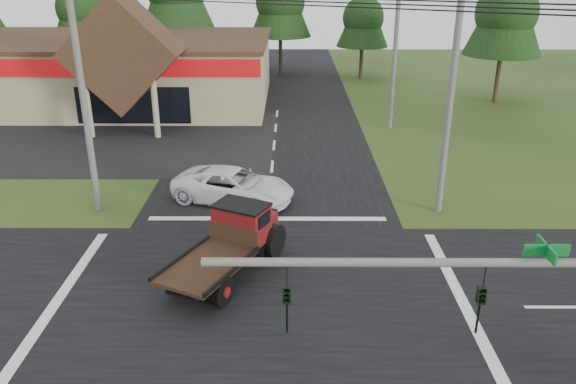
{
  "coord_description": "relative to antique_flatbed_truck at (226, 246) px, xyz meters",
  "views": [
    {
      "loc": [
        1.06,
        -16.11,
        10.89
      ],
      "look_at": [
        0.95,
        4.92,
        2.2
      ],
      "focal_mm": 35.0,
      "sensor_mm": 36.0,
      "label": 1
    }
  ],
  "objects": [
    {
      "name": "ground",
      "position": [
        1.32,
        -2.09,
        -1.24
      ],
      "size": [
        120.0,
        120.0,
        0.0
      ],
      "primitive_type": "plane",
      "color": "#2A3F16",
      "rests_on": "ground"
    },
    {
      "name": "road_ns",
      "position": [
        1.32,
        -2.09,
        -1.23
      ],
      "size": [
        12.0,
        120.0,
        0.02
      ],
      "primitive_type": "cube",
      "color": "black",
      "rests_on": "ground"
    },
    {
      "name": "road_ew",
      "position": [
        1.32,
        -2.09,
        -1.22
      ],
      "size": [
        120.0,
        12.0,
        0.02
      ],
      "primitive_type": "cube",
      "color": "black",
      "rests_on": "ground"
    },
    {
      "name": "parking_apron",
      "position": [
        -12.68,
        16.91,
        -1.22
      ],
      "size": [
        28.0,
        14.0,
        0.02
      ],
      "primitive_type": "cube",
      "color": "black",
      "rests_on": "ground"
    },
    {
      "name": "cvs_building",
      "position": [
        -14.38,
        27.48,
        1.54
      ],
      "size": [
        30.4,
        18.2,
        9.19
      ],
      "color": "tan",
      "rests_on": "ground"
    },
    {
      "name": "traffic_signal_mast",
      "position": [
        7.14,
        -9.59,
        3.19
      ],
      "size": [
        8.12,
        0.24,
        7.0
      ],
      "color": "#595651",
      "rests_on": "ground"
    },
    {
      "name": "utility_pole_nw",
      "position": [
        -6.68,
        5.91,
        4.15
      ],
      "size": [
        2.0,
        0.3,
        10.5
      ],
      "color": "#595651",
      "rests_on": "ground"
    },
    {
      "name": "utility_pole_ne",
      "position": [
        9.32,
        5.91,
        4.65
      ],
      "size": [
        2.0,
        0.3,
        11.5
      ],
      "color": "#595651",
      "rests_on": "ground"
    },
    {
      "name": "utility_pole_n",
      "position": [
        9.32,
        19.91,
        4.5
      ],
      "size": [
        2.0,
        0.3,
        11.2
      ],
      "color": "#595651",
      "rests_on": "ground"
    },
    {
      "name": "tree_row_b",
      "position": [
        -18.68,
        39.91,
        5.47
      ],
      "size": [
        5.6,
        5.6,
        10.1
      ],
      "color": "#332316",
      "rests_on": "ground"
    },
    {
      "name": "tree_row_e",
      "position": [
        9.32,
        37.91,
        4.8
      ],
      "size": [
        5.04,
        5.04,
        9.09
      ],
      "color": "#332316",
      "rests_on": "ground"
    },
    {
      "name": "tree_side_ne",
      "position": [
        19.32,
        27.91,
        6.14
      ],
      "size": [
        6.16,
        6.16,
        11.11
      ],
      "color": "#332316",
      "rests_on": "ground"
    },
    {
      "name": "antique_flatbed_truck",
      "position": [
        0.0,
        0.0,
        0.0
      ],
      "size": [
        4.63,
        6.3,
        2.47
      ],
      "primitive_type": null,
      "rotation": [
        0.0,
        0.0,
        -0.46
      ],
      "color": "#5B0D0D",
      "rests_on": "ground"
    },
    {
      "name": "white_pickup",
      "position": [
        -0.38,
        6.94,
        -0.42
      ],
      "size": [
        6.43,
        4.47,
        1.63
      ],
      "primitive_type": "imported",
      "rotation": [
        0.0,
        0.0,
        1.24
      ],
      "color": "white",
      "rests_on": "ground"
    }
  ]
}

